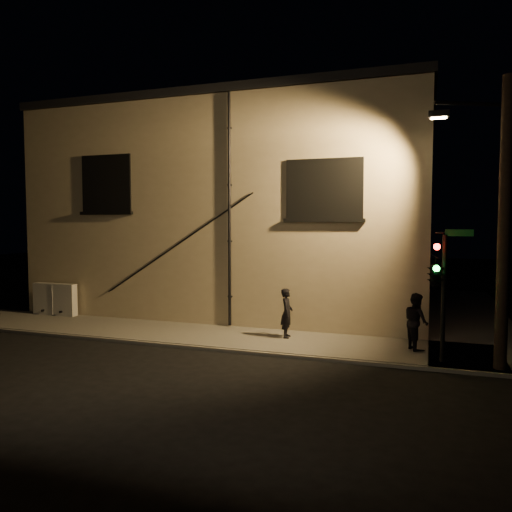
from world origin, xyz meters
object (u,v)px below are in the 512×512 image
at_px(utility_cabinet, 55,299).
at_px(pedestrian_b, 416,321).
at_px(pedestrian_a, 287,313).
at_px(streetlamp_pole, 501,219).
at_px(traffic_signal, 436,273).

distance_m(utility_cabinet, pedestrian_b, 14.07).
height_order(utility_cabinet, pedestrian_a, pedestrian_a).
bearing_deg(streetlamp_pole, utility_cabinet, 171.68).
relative_size(pedestrian_a, pedestrian_b, 0.96).
xyz_separation_m(traffic_signal, streetlamp_pole, (1.50, -0.07, 1.44)).
distance_m(utility_cabinet, traffic_signal, 14.81).
xyz_separation_m(pedestrian_b, streetlamp_pole, (2.00, -1.30, 3.00)).
bearing_deg(pedestrian_b, traffic_signal, 175.08).
bearing_deg(pedestrian_a, traffic_signal, -116.39).
bearing_deg(traffic_signal, pedestrian_b, 112.10).
bearing_deg(pedestrian_b, streetlamp_pole, -150.04).
bearing_deg(pedestrian_a, utility_cabinet, 77.19).
xyz_separation_m(utility_cabinet, traffic_signal, (14.53, -2.27, 1.76)).
bearing_deg(pedestrian_b, utility_cabinet, 58.72).
relative_size(pedestrian_b, traffic_signal, 0.47).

